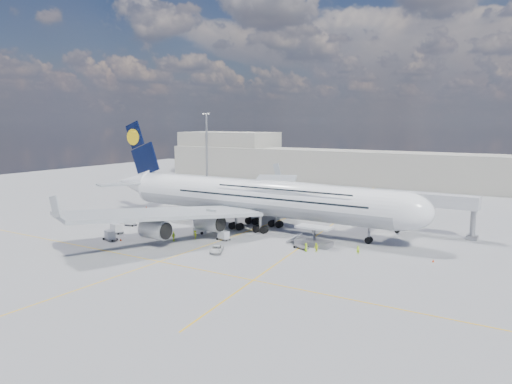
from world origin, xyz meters
The scene contains 31 objects.
ground centered at (0.00, 0.00, 0.00)m, with size 300.00×300.00×0.00m, color gray.
taxi_line_main centered at (0.00, 0.00, 0.01)m, with size 0.25×220.00×0.01m, color #EBAF0C.
taxi_line_cross centered at (0.00, -20.00, 0.01)m, with size 120.00×0.25×0.01m, color #EBAF0C.
taxi_line_diag centered at (14.00, 10.00, 0.01)m, with size 0.25×100.00×0.01m, color #EBAF0C.
airliner centered at (0.26, 10.00, 6.87)m, with size 77.26×79.15×23.71m.
jet_bridge centered at (29.81, 20.94, 6.85)m, with size 18.80×12.10×8.50m.
cargo_loader centered at (16.82, 2.89, 1.25)m, with size 8.53×3.20×3.67m.
light_mast centered at (-40.00, 45.00, 13.21)m, with size 3.00×0.70×25.50m.
terminal centered at (0.00, 95.00, 6.00)m, with size 180.00×16.00×12.00m, color #B2AD9E.
hangar centered at (-70.00, 100.00, 9.00)m, with size 40.00×22.00×18.00m, color #B2AD9E.
dolly_row_a centered at (-21.94, -9.16, 1.06)m, with size 3.44×2.41×1.97m.
dolly_row_b centered at (-18.33, -13.99, 1.02)m, with size 3.37×2.60×1.89m.
dolly_row_c centered at (-13.09, -6.80, 0.98)m, with size 3.19×2.33×1.81m.
dolly_back centered at (-24.95, -2.23, 0.93)m, with size 2.96×1.99×1.72m.
dolly_nose_far centered at (15.86, 0.00, 0.31)m, with size 3.15×2.57×0.41m.
dolly_nose_near centered at (0.20, -2.29, 0.93)m, with size 2.96×1.96×1.73m.
baggage_tug centered at (-7.12, -0.35, 0.70)m, with size 2.72×1.62×1.59m.
catering_truck_inner centered at (-15.13, 32.38, 2.17)m, with size 8.36×5.90×4.60m.
catering_truck_outer centered at (-8.27, 44.18, 1.83)m, with size 6.71×2.84×3.94m.
service_van centered at (4.58, -10.47, 0.59)m, with size 1.95×4.24×1.18m, color silver.
crew_nose centered at (26.03, 1.54, 0.76)m, with size 0.56×0.37×1.53m, color #B5E818.
crew_loader centered at (19.37, -1.18, 0.85)m, with size 0.83×0.64×1.70m, color #D9F519.
crew_wing centered at (-7.38, -8.10, 0.95)m, with size 1.11×0.46×1.89m, color #D5FF1A.
crew_van centered at (17.55, -1.53, 0.75)m, with size 0.73×0.48×1.50m, color #A4DC17.
crew_tug centered at (-5.21, -4.32, 0.83)m, with size 1.07×0.62×1.66m, color #DDF81A.
cone_nose centered at (38.19, 3.41, 0.23)m, with size 0.37×0.37×0.48m.
cone_wing_left_inner centered at (-13.35, 27.00, 0.26)m, with size 0.42×0.42×0.54m.
cone_wing_left_outer centered at (-16.19, 37.08, 0.25)m, with size 0.41×0.41×0.52m.
cone_wing_right_inner centered at (-11.14, -5.14, 0.30)m, with size 0.49×0.49×0.62m.
cone_wing_right_outer centered at (-16.18, -13.30, 0.23)m, with size 0.37×0.37×0.48m.
cone_tail centered at (-37.78, 15.71, 0.31)m, with size 0.50×0.50×0.64m.
Camera 1 is at (55.41, -78.88, 22.89)m, focal length 35.00 mm.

